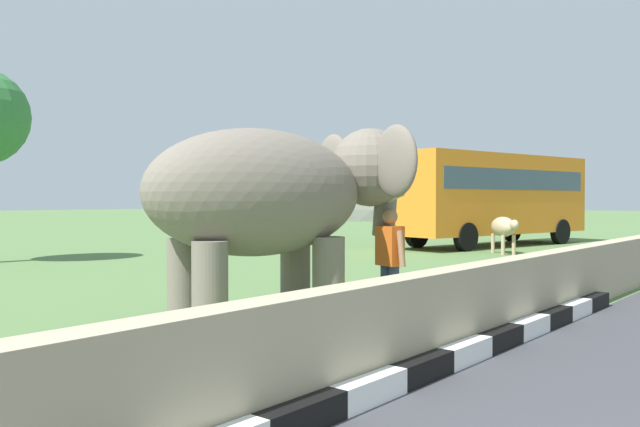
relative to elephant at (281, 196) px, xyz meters
name	(u,v)px	position (x,y,z in m)	size (l,w,h in m)	color
barrier_parapet	(403,326)	(-0.84, -2.49, -1.34)	(28.00, 0.36, 1.00)	tan
elephant	(281,196)	(0.00, 0.00, 0.00)	(4.08, 3.00, 2.84)	slate
person_handler	(390,258)	(1.51, -0.77, -0.92)	(0.35, 0.66, 1.66)	navy
bus_orange	(492,192)	(17.15, 4.87, 0.24)	(9.59, 4.36, 3.50)	orange
cow_near	(504,228)	(13.78, 2.87, -0.97)	(1.63, 1.64, 1.23)	tan
hill_east	(415,217)	(52.16, 29.60, -1.84)	(32.53, 26.02, 14.24)	#62665A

